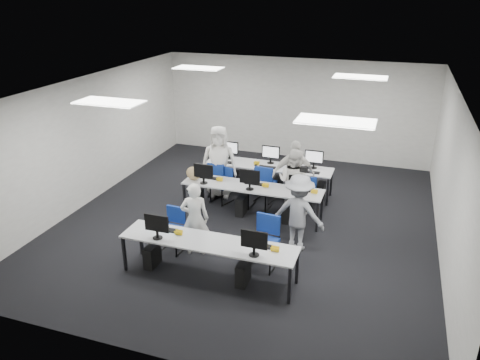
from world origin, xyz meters
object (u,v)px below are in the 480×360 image
(chair_3, at_px, (261,196))
(chair_4, at_px, (297,201))
(desk_mid, at_px, (252,188))
(chair_1, at_px, (264,251))
(chair_6, at_px, (265,189))
(chair_7, at_px, (305,198))
(student_2, at_px, (219,162))
(chair_2, at_px, (222,191))
(student_0, at_px, (195,219))
(desk_front, at_px, (208,244))
(student_3, at_px, (293,175))
(chair_5, at_px, (218,185))
(student_1, at_px, (293,181))
(chair_0, at_px, (173,237))
(photographer, at_px, (299,213))

(chair_3, distance_m, chair_4, 0.86)
(desk_mid, height_order, chair_1, chair_1)
(chair_4, height_order, chair_6, chair_6)
(chair_7, relative_size, student_2, 0.48)
(chair_2, xyz_separation_m, student_0, (0.35, -2.41, 0.48))
(desk_front, height_order, chair_1, chair_1)
(chair_2, relative_size, student_0, 0.57)
(chair_1, bearing_deg, student_3, 96.39)
(chair_2, relative_size, chair_5, 0.93)
(chair_7, height_order, student_1, student_1)
(desk_front, distance_m, chair_3, 3.11)
(desk_mid, bearing_deg, chair_5, 144.24)
(chair_0, height_order, chair_2, chair_0)
(student_2, bearing_deg, student_1, -24.42)
(chair_0, bearing_deg, chair_5, 95.50)
(desk_mid, distance_m, chair_4, 1.15)
(chair_4, xyz_separation_m, chair_6, (-0.87, 0.38, 0.02))
(chair_3, relative_size, chair_5, 1.04)
(chair_7, relative_size, student_1, 0.56)
(chair_6, relative_size, photographer, 0.56)
(student_0, xyz_separation_m, photographer, (1.87, 0.79, 0.05))
(desk_front, relative_size, student_0, 2.14)
(chair_7, distance_m, student_2, 2.28)
(desk_front, bearing_deg, student_2, 107.92)
(chair_2, height_order, student_1, student_1)
(desk_front, distance_m, student_0, 0.90)
(chair_2, xyz_separation_m, chair_5, (-0.22, 0.31, 0.02))
(chair_7, bearing_deg, student_2, 157.44)
(chair_7, bearing_deg, student_3, 173.39)
(chair_0, distance_m, chair_4, 3.17)
(chair_0, xyz_separation_m, chair_3, (1.11, 2.43, 0.02))
(chair_3, height_order, student_1, student_1)
(desk_mid, distance_m, chair_1, 2.14)
(chair_3, distance_m, photographer, 2.08)
(chair_3, bearing_deg, desk_front, -87.18)
(chair_2, distance_m, student_1, 1.84)
(chair_0, height_order, chair_5, chair_5)
(chair_2, relative_size, chair_3, 0.89)
(chair_0, height_order, chair_7, chair_7)
(chair_2, distance_m, chair_4, 1.85)
(desk_front, distance_m, student_2, 3.59)
(student_1, bearing_deg, chair_7, -115.16)
(chair_1, relative_size, student_3, 0.58)
(chair_2, relative_size, student_3, 0.50)
(chair_1, distance_m, chair_6, 2.96)
(chair_0, xyz_separation_m, chair_5, (-0.09, 2.76, 0.01))
(desk_front, bearing_deg, chair_6, 89.07)
(chair_6, distance_m, chair_7, 1.05)
(desk_front, xyz_separation_m, chair_3, (0.07, 3.08, -0.38))
(chair_6, bearing_deg, chair_4, -12.60)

